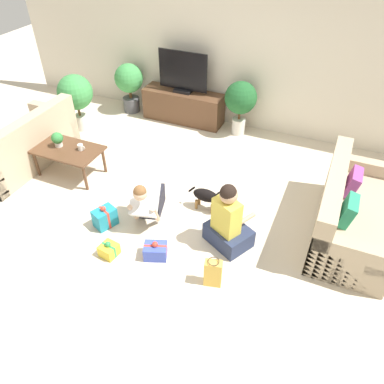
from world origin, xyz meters
TOP-DOWN VIEW (x-y plane):
  - ground_plane at (0.00, 0.00)m, footprint 16.00×16.00m
  - wall_back at (0.00, 2.63)m, footprint 8.40×0.06m
  - sofa_left at (-2.42, 0.04)m, footprint 0.85×1.81m
  - sofa_right at (2.42, 0.43)m, footprint 0.85×1.81m
  - coffee_table at (-1.56, 0.10)m, footprint 1.00×0.60m
  - tv_console at (-0.71, 2.34)m, footprint 1.49×0.44m
  - tv at (-0.71, 2.34)m, footprint 0.91×0.20m
  - potted_plant_corner_left at (-2.27, 1.30)m, footprint 0.60×0.60m
  - potted_plant_back_left at (-1.81, 2.29)m, footprint 0.54×0.54m
  - potted_plant_back_right at (0.38, 2.29)m, footprint 0.55×0.55m
  - person_kneeling at (-0.00, -0.31)m, footprint 0.51×0.81m
  - person_sitting at (1.10, -0.34)m, footprint 0.65×0.61m
  - dog at (0.67, 0.15)m, footprint 0.57×0.17m
  - gift_box_a at (-0.45, -0.66)m, footprint 0.29×0.33m
  - gift_box_b at (0.40, -0.88)m, footprint 0.32×0.29m
  - gift_box_c at (-0.13, -1.08)m, footprint 0.22×0.22m
  - gift_bag_a at (1.16, -0.98)m, footprint 0.21×0.15m
  - mug at (-1.36, 0.15)m, footprint 0.12×0.08m
  - tabletop_plant at (-1.72, 0.11)m, footprint 0.17×0.17m

SIDE VIEW (x-z plane):
  - ground_plane at x=0.00m, z-range 0.00..0.00m
  - gift_box_c at x=-0.13m, z-range -0.03..0.18m
  - gift_box_b at x=0.40m, z-range -0.03..0.21m
  - gift_box_a at x=-0.45m, z-range -0.03..0.28m
  - gift_bag_a at x=1.16m, z-range -0.01..0.36m
  - dog at x=0.67m, z-range 0.06..0.41m
  - tv_console at x=-0.71m, z-range 0.00..0.57m
  - sofa_left at x=-2.42m, z-range -0.12..0.73m
  - sofa_right at x=2.42m, z-range -0.12..0.73m
  - person_kneeling at x=0.00m, z-range -0.06..0.70m
  - person_sitting at x=1.10m, z-range -0.12..0.80m
  - coffee_table at x=-1.56m, z-range 0.17..0.62m
  - mug at x=-1.36m, z-range 0.45..0.54m
  - tabletop_plant at x=-1.72m, z-range 0.46..0.68m
  - potted_plant_back_left at x=-1.81m, z-range 0.12..1.06m
  - potted_plant_back_right at x=0.38m, z-range 0.16..1.11m
  - potted_plant_corner_left at x=-2.27m, z-range 0.17..1.18m
  - tv at x=-0.71m, z-range 0.53..1.26m
  - wall_back at x=0.00m, z-range 0.00..2.60m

